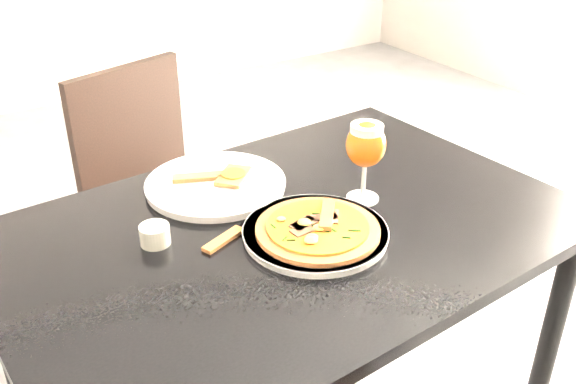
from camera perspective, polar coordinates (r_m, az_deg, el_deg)
dining_table at (r=1.40m, az=0.11°, el=-6.03°), size 1.25×0.87×0.75m
chair_far at (r=2.01m, az=-11.28°, el=-0.68°), size 0.51×0.51×0.89m
plate_main at (r=1.31m, az=2.45°, el=-3.65°), size 0.35×0.35×0.02m
pizza at (r=1.30m, az=2.64°, el=-3.22°), size 0.25×0.25×0.03m
plate_second at (r=1.50m, az=-6.44°, el=0.67°), size 0.42×0.42×0.02m
crust_scraps at (r=1.50m, az=-5.89°, el=1.41°), size 0.19×0.13×0.01m
loose_crust at (r=1.30m, az=-5.75°, el=-4.22°), size 0.11×0.06×0.01m
sauce_cup at (r=1.31m, az=-11.75°, el=-3.67°), size 0.06×0.06×0.04m
beer_glass at (r=1.40m, az=6.94°, el=4.15°), size 0.09×0.09×0.19m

